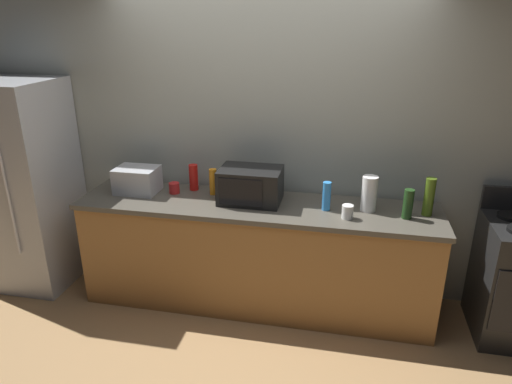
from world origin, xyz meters
TOP-DOWN VIEW (x-y plane):
  - ground_plane at (0.00, 0.00)m, footprint 8.00×8.00m
  - back_wall at (0.00, 0.81)m, footprint 6.40×0.10m
  - counter_run at (0.00, 0.40)m, footprint 2.84×0.64m
  - refrigerator at (-2.05, 0.40)m, footprint 0.72×0.73m
  - microwave at (-0.05, 0.45)m, footprint 0.48×0.35m
  - toaster_oven at (-1.02, 0.46)m, footprint 0.34×0.26m
  - paper_towel_roll at (0.85, 0.45)m, footprint 0.12×0.12m
  - bottle_dish_soap at (-0.39, 0.54)m, footprint 0.06×0.06m
  - bottle_olive_oil at (1.28, 0.45)m, footprint 0.07×0.07m
  - bottle_hot_sauce at (-0.58, 0.60)m, footprint 0.07×0.07m
  - bottle_wine at (1.13, 0.36)m, footprint 0.07×0.07m
  - bottle_spray_cleaner at (0.54, 0.39)m, footprint 0.06×0.06m
  - mug_red at (-0.71, 0.49)m, footprint 0.09×0.09m
  - mug_white at (0.70, 0.27)m, footprint 0.08×0.08m

SIDE VIEW (x-z plane):
  - ground_plane at x=0.00m, z-range 0.00..0.00m
  - counter_run at x=0.00m, z-range 0.00..0.90m
  - refrigerator at x=-2.05m, z-range 0.00..1.80m
  - mug_red at x=-0.71m, z-range 0.90..0.99m
  - mug_white at x=0.70m, z-range 0.90..1.00m
  - toaster_oven at x=-1.02m, z-range 0.90..1.11m
  - bottle_dish_soap at x=-0.39m, z-range 0.90..1.12m
  - bottle_hot_sauce at x=-0.58m, z-range 0.90..1.12m
  - bottle_wine at x=1.13m, z-range 0.90..1.12m
  - bottle_spray_cleaner at x=0.54m, z-range 0.90..1.12m
  - microwave at x=-0.05m, z-range 0.90..1.17m
  - paper_towel_roll at x=0.85m, z-range 0.90..1.17m
  - bottle_olive_oil at x=1.28m, z-range 0.90..1.19m
  - back_wall at x=0.00m, z-range 0.00..2.70m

